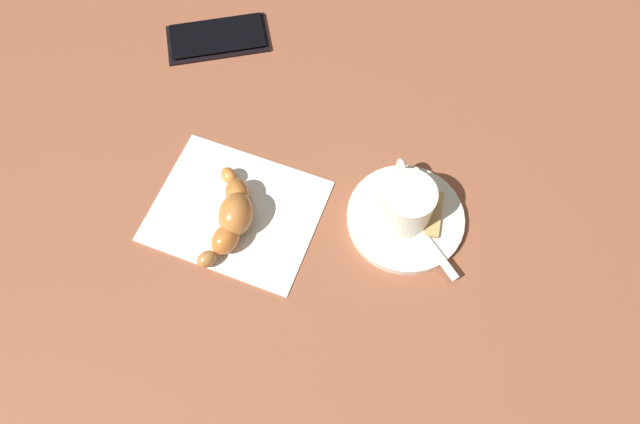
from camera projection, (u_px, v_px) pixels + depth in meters
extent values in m
plane|color=brown|center=(329.00, 219.00, 0.64)|extent=(1.80, 1.80, 0.00)
cylinder|color=beige|center=(405.00, 218.00, 0.63)|extent=(0.14, 0.14, 0.01)
cylinder|color=beige|center=(407.00, 204.00, 0.61)|extent=(0.06, 0.06, 0.06)
cylinder|color=#361F08|center=(409.00, 198.00, 0.59)|extent=(0.05, 0.05, 0.00)
torus|color=beige|center=(401.00, 175.00, 0.62)|extent=(0.02, 0.04, 0.04)
cube|color=silver|center=(427.00, 237.00, 0.62)|extent=(0.09, 0.08, 0.00)
ellipsoid|color=silver|center=(393.00, 191.00, 0.64)|extent=(0.03, 0.03, 0.01)
cube|color=tan|center=(434.00, 214.00, 0.63)|extent=(0.02, 0.06, 0.01)
cube|color=white|center=(236.00, 210.00, 0.64)|extent=(0.20, 0.17, 0.00)
ellipsoid|color=#AE7039|center=(207.00, 259.00, 0.61)|extent=(0.03, 0.03, 0.02)
ellipsoid|color=#BC672C|center=(226.00, 239.00, 0.61)|extent=(0.04, 0.04, 0.03)
ellipsoid|color=#B96F34|center=(236.00, 214.00, 0.61)|extent=(0.05, 0.06, 0.04)
ellipsoid|color=#B36B2F|center=(237.00, 194.00, 0.63)|extent=(0.04, 0.05, 0.03)
ellipsoid|color=#C37934|center=(229.00, 176.00, 0.65)|extent=(0.03, 0.03, 0.02)
cube|color=black|center=(218.00, 38.00, 0.75)|extent=(0.16, 0.13, 0.01)
cube|color=black|center=(217.00, 35.00, 0.75)|extent=(0.14, 0.11, 0.00)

